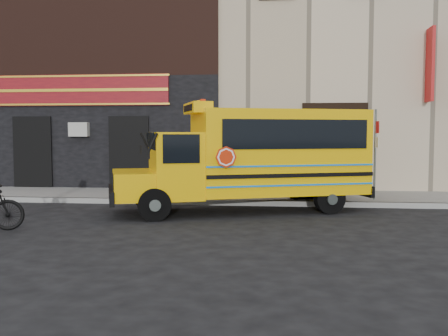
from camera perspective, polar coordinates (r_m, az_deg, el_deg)
ground at (r=12.29m, az=-3.64°, el=-5.96°), size 120.00×120.00×0.00m
curb at (r=14.82m, az=-1.94°, el=-3.94°), size 40.00×0.20×0.15m
sidewalk at (r=16.29m, az=-1.20°, el=-3.21°), size 40.00×3.00×0.15m
building at (r=22.83m, az=0.75°, el=14.13°), size 20.00×10.70×12.00m
school_bus at (r=13.59m, az=3.55°, el=1.40°), size 7.21×4.32×2.92m
sign_pole at (r=15.42m, az=16.91°, el=1.78°), size 0.10×0.24×2.83m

